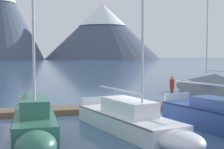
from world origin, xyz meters
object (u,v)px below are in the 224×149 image
sailboat_mid_dock_port (35,124)px  sailboat_end_of_dock (209,85)px  sailboat_mid_dock_starboard (133,121)px  person_on_dock (172,87)px

sailboat_mid_dock_port → sailboat_end_of_dock: 17.94m
sailboat_mid_dock_starboard → person_on_dock: 7.39m
sailboat_end_of_dock → person_on_dock: sailboat_end_of_dock is taller
sailboat_mid_dock_starboard → person_on_dock: (4.91, 5.48, 0.72)m
sailboat_mid_dock_port → sailboat_mid_dock_starboard: sailboat_mid_dock_starboard is taller
sailboat_mid_dock_starboard → person_on_dock: size_ratio=5.05×
sailboat_mid_dock_port → sailboat_end_of_dock: sailboat_end_of_dock is taller
sailboat_mid_dock_port → person_on_dock: size_ratio=4.35×
sailboat_mid_dock_port → sailboat_mid_dock_starboard: 3.99m
sailboat_mid_dock_port → sailboat_end_of_dock: size_ratio=0.77×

